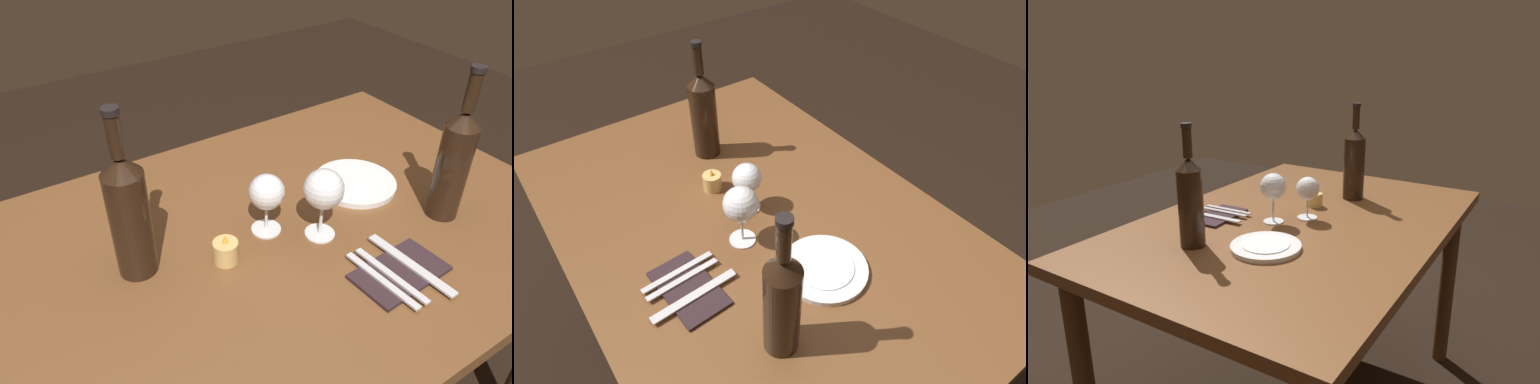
# 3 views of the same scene
# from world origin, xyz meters

# --- Properties ---
(dining_table) EXTENTS (1.30, 0.90, 0.74)m
(dining_table) POSITION_xyz_m (0.00, 0.00, 0.65)
(dining_table) COLOR brown
(dining_table) RESTS_ON ground
(wine_glass_left) EXTENTS (0.09, 0.09, 0.16)m
(wine_glass_left) POSITION_xyz_m (0.05, -0.06, 0.86)
(wine_glass_left) COLOR white
(wine_glass_left) RESTS_ON dining_table
(wine_glass_right) EXTENTS (0.08, 0.08, 0.14)m
(wine_glass_right) POSITION_xyz_m (-0.04, 0.02, 0.84)
(wine_glass_right) COLOR white
(wine_glass_right) RESTS_ON dining_table
(wine_bottle) EXTENTS (0.08, 0.08, 0.35)m
(wine_bottle) POSITION_xyz_m (-0.32, 0.06, 0.88)
(wine_bottle) COLOR black
(wine_bottle) RESTS_ON dining_table
(wine_bottle_second) EXTENTS (0.07, 0.07, 0.35)m
(wine_bottle_second) POSITION_xyz_m (0.33, -0.15, 0.88)
(wine_bottle_second) COLOR black
(wine_bottle_second) RESTS_ON dining_table
(votive_candle) EXTENTS (0.05, 0.05, 0.07)m
(votive_candle) POSITION_xyz_m (-0.16, -0.02, 0.76)
(votive_candle) COLOR #DBB266
(votive_candle) RESTS_ON dining_table
(dinner_plate) EXTENTS (0.20, 0.20, 0.02)m
(dinner_plate) POSITION_xyz_m (0.24, 0.04, 0.75)
(dinner_plate) COLOR white
(dinner_plate) RESTS_ON dining_table
(folded_napkin) EXTENTS (0.20, 0.12, 0.01)m
(folded_napkin) POSITION_xyz_m (0.10, -0.24, 0.74)
(folded_napkin) COLOR #2D1E23
(folded_napkin) RESTS_ON dining_table
(fork_inner) EXTENTS (0.02, 0.18, 0.00)m
(fork_inner) POSITION_xyz_m (0.08, -0.24, 0.75)
(fork_inner) COLOR silver
(fork_inner) RESTS_ON folded_napkin
(fork_outer) EXTENTS (0.02, 0.18, 0.00)m
(fork_outer) POSITION_xyz_m (0.05, -0.24, 0.75)
(fork_outer) COLOR silver
(fork_outer) RESTS_ON folded_napkin
(table_knife) EXTENTS (0.03, 0.21, 0.00)m
(table_knife) POSITION_xyz_m (0.13, -0.24, 0.75)
(table_knife) COLOR silver
(table_knife) RESTS_ON folded_napkin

